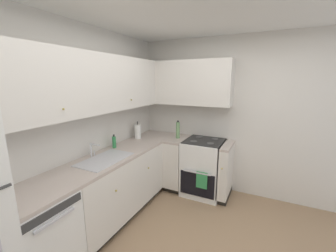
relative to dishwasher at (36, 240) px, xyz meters
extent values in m
cube|color=silver|center=(0.71, 0.33, 0.84)|extent=(3.76, 0.05, 2.56)
cube|color=silver|center=(2.56, -1.44, 0.84)|extent=(0.05, 3.58, 2.56)
cube|color=white|center=(0.00, 0.00, 0.00)|extent=(0.60, 0.60, 0.87)
cube|color=#333333|center=(0.00, -0.30, 0.39)|extent=(0.55, 0.01, 0.07)
cube|color=silver|center=(0.00, -0.32, 0.32)|extent=(0.36, 0.02, 0.02)
cube|color=silver|center=(1.12, 0.00, 0.04)|extent=(1.63, 0.60, 0.78)
cube|color=black|center=(1.12, 0.03, -0.39)|extent=(1.63, 0.54, 0.09)
sphere|color=tan|center=(0.76, -0.31, 0.19)|extent=(0.02, 0.02, 0.02)
sphere|color=tan|center=(1.48, -0.31, 0.19)|extent=(0.02, 0.02, 0.02)
cube|color=#B7A89E|center=(1.12, 0.00, 0.45)|extent=(2.84, 0.60, 0.03)
cube|color=silver|center=(2.24, -0.44, 0.04)|extent=(0.60, 0.29, 0.78)
cube|color=black|center=(2.27, -0.44, -0.39)|extent=(0.54, 0.29, 0.09)
cube|color=silver|center=(2.24, -1.28, 0.04)|extent=(0.60, 0.15, 0.78)
cube|color=black|center=(2.27, -1.28, -0.39)|extent=(0.54, 0.15, 0.09)
sphere|color=tan|center=(1.93, -1.28, 0.19)|extent=(0.02, 0.02, 0.02)
cube|color=#B7A89E|center=(2.24, -0.44, 0.45)|extent=(0.60, 0.29, 0.03)
cube|color=#B7A89E|center=(2.24, -1.28, 0.45)|extent=(0.60, 0.15, 0.03)
cube|color=white|center=(2.26, -0.91, 0.02)|extent=(0.64, 0.62, 0.91)
cube|color=black|center=(1.93, -0.91, -0.15)|extent=(0.02, 0.55, 0.38)
cube|color=silver|center=(1.91, -0.91, 0.06)|extent=(0.02, 0.43, 0.02)
cube|color=black|center=(2.26, -0.91, 0.48)|extent=(0.59, 0.60, 0.01)
cube|color=white|center=(2.56, -0.91, 0.55)|extent=(0.03, 0.60, 0.15)
cylinder|color=#4C4C4C|center=(2.12, -1.04, 0.49)|extent=(0.11, 0.11, 0.01)
cylinder|color=#4C4C4C|center=(2.12, -0.77, 0.49)|extent=(0.11, 0.11, 0.01)
cylinder|color=#4C4C4C|center=(2.40, -1.04, 0.49)|extent=(0.11, 0.11, 0.01)
cylinder|color=#4C4C4C|center=(2.40, -0.77, 0.49)|extent=(0.11, 0.11, 0.01)
cube|color=#338C4C|center=(1.91, -0.99, -0.05)|extent=(0.02, 0.17, 0.26)
cube|color=silver|center=(0.96, 0.14, 1.40)|extent=(2.52, 0.32, 0.72)
sphere|color=tan|center=(0.40, -0.03, 1.17)|extent=(0.02, 0.02, 0.02)
sphere|color=tan|center=(1.51, -0.03, 1.17)|extent=(0.02, 0.02, 0.02)
cube|color=silver|center=(2.38, -0.49, 1.40)|extent=(0.32, 1.57, 0.72)
cube|color=#B7B7BC|center=(0.92, -0.03, 0.47)|extent=(0.69, 0.40, 0.01)
cube|color=gray|center=(0.92, -0.03, 0.43)|extent=(0.63, 0.36, 0.09)
cube|color=#99999E|center=(0.92, -0.03, 0.44)|extent=(0.02, 0.35, 0.06)
cylinder|color=silver|center=(0.92, 0.20, 0.56)|extent=(0.02, 0.02, 0.18)
cylinder|color=silver|center=(0.92, 0.13, 0.64)|extent=(0.02, 0.15, 0.02)
cylinder|color=silver|center=(0.97, 0.20, 0.50)|extent=(0.02, 0.02, 0.06)
cylinder|color=#338C4C|center=(1.34, 0.18, 0.55)|extent=(0.06, 0.06, 0.17)
cylinder|color=#262626|center=(1.34, 0.18, 0.65)|extent=(0.02, 0.02, 0.03)
cylinder|color=white|center=(1.92, 0.16, 0.59)|extent=(0.11, 0.11, 0.24)
cylinder|color=#3F3F3F|center=(1.92, 0.16, 0.61)|extent=(0.02, 0.02, 0.30)
cylinder|color=#729E66|center=(2.24, -0.44, 0.61)|extent=(0.06, 0.06, 0.28)
cylinder|color=black|center=(2.24, -0.44, 0.76)|extent=(0.03, 0.03, 0.02)
camera|label=1|loc=(-0.97, -1.82, 1.44)|focal=22.59mm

